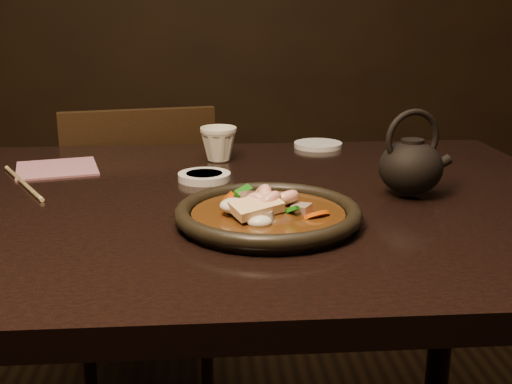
{
  "coord_description": "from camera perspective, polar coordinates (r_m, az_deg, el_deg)",
  "views": [
    {
      "loc": [
        0.14,
        -1.05,
        1.06
      ],
      "look_at": [
        0.21,
        -0.14,
        0.8
      ],
      "focal_mm": 45.0,
      "sensor_mm": 36.0,
      "label": 1
    }
  ],
  "objects": [
    {
      "name": "chopsticks",
      "position": [
        1.25,
        -20.03,
        0.81
      ],
      "size": [
        0.13,
        0.24,
        0.01
      ],
      "rotation": [
        0.0,
        0.0,
        0.49
      ],
      "color": "tan",
      "rests_on": "table"
    },
    {
      "name": "stirfry",
      "position": [
        0.96,
        0.84,
        -1.68
      ],
      "size": [
        0.18,
        0.16,
        0.06
      ],
      "color": "#3C200B",
      "rests_on": "plate"
    },
    {
      "name": "tea_cup",
      "position": [
        1.35,
        -3.34,
        4.4
      ],
      "size": [
        0.09,
        0.09,
        0.08
      ],
      "primitive_type": "imported",
      "rotation": [
        0.0,
        0.0,
        0.23
      ],
      "color": "silver",
      "rests_on": "table"
    },
    {
      "name": "table",
      "position": [
        1.13,
        -11.38,
        -4.44
      ],
      "size": [
        1.6,
        0.9,
        0.75
      ],
      "color": "black",
      "rests_on": "floor"
    },
    {
      "name": "soy_dish",
      "position": [
        1.21,
        -4.62,
        1.37
      ],
      "size": [
        0.1,
        0.1,
        0.01
      ],
      "primitive_type": "cylinder",
      "color": "silver",
      "rests_on": "table"
    },
    {
      "name": "napkin",
      "position": [
        1.35,
        -17.28,
        2.02
      ],
      "size": [
        0.19,
        0.19,
        0.0
      ],
      "primitive_type": "cube",
      "rotation": [
        0.0,
        0.0,
        0.25
      ],
      "color": "#945B67",
      "rests_on": "table"
    },
    {
      "name": "teapot",
      "position": [
        1.12,
        13.63,
        2.41
      ],
      "size": [
        0.13,
        0.11,
        0.15
      ],
      "rotation": [
        0.0,
        0.0,
        0.24
      ],
      "color": "black",
      "rests_on": "table"
    },
    {
      "name": "chair",
      "position": [
        1.78,
        -10.19,
        -4.34
      ],
      "size": [
        0.46,
        0.46,
        0.83
      ],
      "rotation": [
        0.0,
        0.0,
        3.33
      ],
      "color": "black",
      "rests_on": "floor"
    },
    {
      "name": "saucer_right",
      "position": [
        1.5,
        5.53,
        4.19
      ],
      "size": [
        0.11,
        0.11,
        0.01
      ],
      "primitive_type": "cylinder",
      "color": "silver",
      "rests_on": "table"
    },
    {
      "name": "plate",
      "position": [
        0.96,
        1.08,
        -2.04
      ],
      "size": [
        0.28,
        0.28,
        0.03
      ],
      "color": "black",
      "rests_on": "table"
    }
  ]
}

